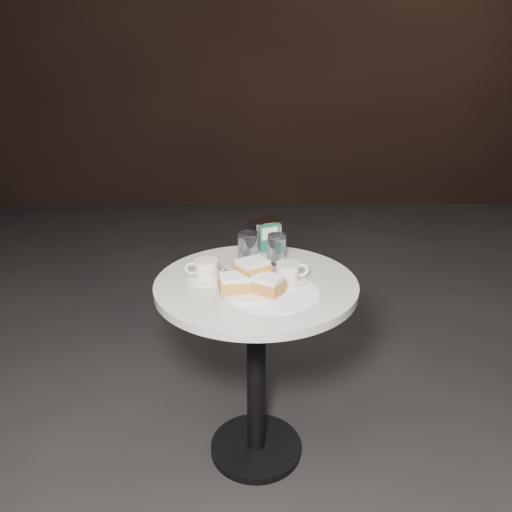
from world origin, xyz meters
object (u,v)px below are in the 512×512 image
(coffee_cup_right, at_px, (288,274))
(cafe_table, at_px, (256,331))
(water_glass_right, at_px, (277,250))
(napkin_dispenser, at_px, (265,235))
(beignet_plate, at_px, (251,282))
(coffee_cup_left, at_px, (206,271))
(water_glass_left, at_px, (248,248))

(coffee_cup_right, bearing_deg, cafe_table, 166.84)
(cafe_table, xyz_separation_m, water_glass_right, (0.08, 0.16, 0.25))
(cafe_table, height_order, water_glass_right, water_glass_right)
(coffee_cup_right, xyz_separation_m, napkin_dispenser, (-0.07, 0.30, 0.03))
(beignet_plate, height_order, coffee_cup_right, beignet_plate)
(cafe_table, bearing_deg, water_glass_right, 63.07)
(cafe_table, distance_m, beignet_plate, 0.25)
(coffee_cup_left, height_order, water_glass_right, water_glass_right)
(beignet_plate, bearing_deg, cafe_table, 77.66)
(napkin_dispenser, bearing_deg, water_glass_right, -96.53)
(coffee_cup_left, bearing_deg, coffee_cup_right, -5.07)
(cafe_table, xyz_separation_m, coffee_cup_right, (0.11, -0.01, 0.23))
(coffee_cup_left, bearing_deg, water_glass_right, 29.28)
(cafe_table, height_order, coffee_cup_right, coffee_cup_right)
(cafe_table, bearing_deg, water_glass_left, 99.48)
(beignet_plate, bearing_deg, water_glass_left, 91.95)
(coffee_cup_right, relative_size, water_glass_left, 1.28)
(water_glass_left, height_order, water_glass_right, water_glass_left)
(beignet_plate, xyz_separation_m, coffee_cup_right, (0.13, 0.08, -0.01))
(beignet_plate, relative_size, coffee_cup_right, 1.50)
(coffee_cup_right, relative_size, napkin_dispenser, 1.19)
(water_glass_right, height_order, napkin_dispenser, napkin_dispenser)
(napkin_dispenser, bearing_deg, coffee_cup_left, -149.56)
(coffee_cup_left, distance_m, coffee_cup_right, 0.28)
(beignet_plate, distance_m, napkin_dispenser, 0.39)
(coffee_cup_left, xyz_separation_m, water_glass_left, (0.14, 0.14, 0.03))
(coffee_cup_right, bearing_deg, water_glass_right, 90.95)
(water_glass_right, bearing_deg, beignet_plate, -112.13)
(beignet_plate, xyz_separation_m, coffee_cup_left, (-0.15, 0.10, -0.01))
(coffee_cup_right, bearing_deg, beignet_plate, -157.67)
(coffee_cup_right, xyz_separation_m, water_glass_left, (-0.13, 0.17, 0.03))
(coffee_cup_right, relative_size, water_glass_right, 1.37)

